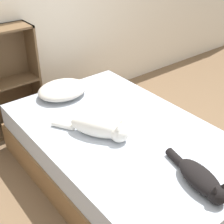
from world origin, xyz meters
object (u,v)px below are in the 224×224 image
(bed, at_px, (123,155))
(pillow, at_px, (63,90))
(cat_dark, at_px, (201,179))
(cat_light, at_px, (100,128))

(bed, bearing_deg, pillow, 95.62)
(bed, height_order, cat_dark, cat_dark)
(bed, xyz_separation_m, cat_light, (-0.18, 0.06, 0.31))
(cat_light, distance_m, cat_dark, 0.81)
(pillow, bearing_deg, cat_light, -98.25)
(bed, height_order, cat_light, cat_light)
(pillow, xyz_separation_m, cat_dark, (0.07, -1.52, -0.01))
(cat_light, relative_size, cat_dark, 1.07)
(bed, relative_size, pillow, 4.37)
(cat_light, xyz_separation_m, cat_dark, (0.17, -0.79, -0.02))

